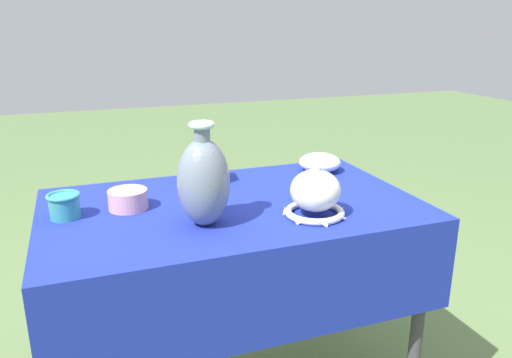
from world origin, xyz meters
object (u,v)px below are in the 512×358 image
at_px(vase_tall_bulbous, 204,181).
at_px(pot_squat_rose, 128,199).
at_px(vase_dome_bell, 315,195).
at_px(mosaic_tile_box, 204,170).
at_px(bowl_shallow_porcelain, 320,162).
at_px(cup_wide_teal, 64,205).

bearing_deg(vase_tall_bulbous, pot_squat_rose, 133.01).
bearing_deg(vase_tall_bulbous, vase_dome_bell, -7.84).
relative_size(mosaic_tile_box, bowl_shallow_porcelain, 0.95).
height_order(vase_tall_bulbous, bowl_shallow_porcelain, vase_tall_bulbous).
xyz_separation_m(vase_tall_bulbous, mosaic_tile_box, (0.10, 0.41, -0.09)).
relative_size(mosaic_tile_box, cup_wide_teal, 1.55).
xyz_separation_m(pot_squat_rose, cup_wide_teal, (-0.19, -0.02, 0.01)).
height_order(mosaic_tile_box, cup_wide_teal, mosaic_tile_box).
height_order(pot_squat_rose, cup_wide_teal, cup_wide_teal).
bearing_deg(mosaic_tile_box, vase_tall_bulbous, -95.85).
relative_size(vase_dome_bell, cup_wide_teal, 1.97).
relative_size(vase_tall_bulbous, vase_dome_bell, 1.54).
distance_m(vase_dome_bell, cup_wide_teal, 0.77).
height_order(mosaic_tile_box, bowl_shallow_porcelain, mosaic_tile_box).
bearing_deg(pot_squat_rose, mosaic_tile_box, 32.79).
xyz_separation_m(vase_dome_bell, cup_wide_teal, (-0.73, 0.25, -0.03)).
xyz_separation_m(vase_tall_bulbous, cup_wide_teal, (-0.39, 0.20, -0.09)).
bearing_deg(bowl_shallow_porcelain, vase_dome_bell, -118.68).
relative_size(vase_tall_bulbous, mosaic_tile_box, 1.96).
bearing_deg(vase_dome_bell, mosaic_tile_box, 117.41).
bearing_deg(pot_squat_rose, vase_tall_bulbous, -46.99).
height_order(vase_dome_bell, cup_wide_teal, vase_dome_bell).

